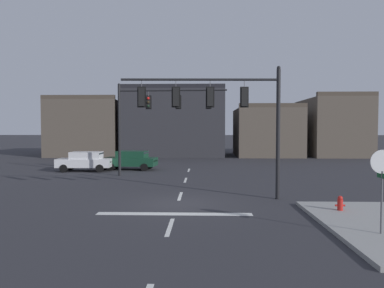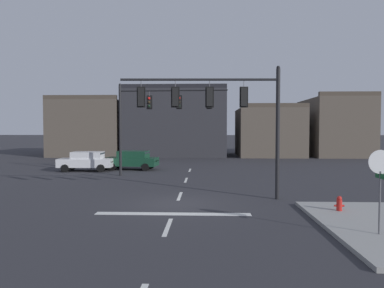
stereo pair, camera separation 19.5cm
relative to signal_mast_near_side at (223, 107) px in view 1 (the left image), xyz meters
The scene contains 10 objects.
ground_plane 5.23m from the signal_mast_near_side, 149.09° to the right, with size 400.00×400.00×0.00m, color #2B2B30.
stop_bar_paint 6.04m from the signal_mast_near_side, 123.22° to the right, with size 6.40×0.50×0.01m, color silver.
lane_centreline 5.12m from the signal_mast_near_side, 161.76° to the left, with size 0.16×26.40×0.01m.
signal_mast_near_side is the anchor object (origin of this frame).
signal_mast_far_side 9.89m from the signal_mast_near_side, 117.62° to the left, with size 8.05×0.67×6.87m.
stop_sign 8.33m from the signal_mast_near_side, 53.80° to the right, with size 0.76×0.64×2.83m.
car_lot_nearside 15.25m from the signal_mast_near_side, 118.81° to the left, with size 4.60×2.30×1.61m.
car_lot_middle 16.35m from the signal_mast_near_side, 132.28° to the left, with size 4.51×2.04×1.61m.
fire_hydrant 7.03m from the signal_mast_near_side, 33.56° to the right, with size 0.40×0.30×0.75m.
building_row 30.88m from the signal_mast_near_side, 93.28° to the left, with size 40.11×11.63×8.87m.
Camera 1 is at (1.16, -16.85, 3.48)m, focal length 34.24 mm.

